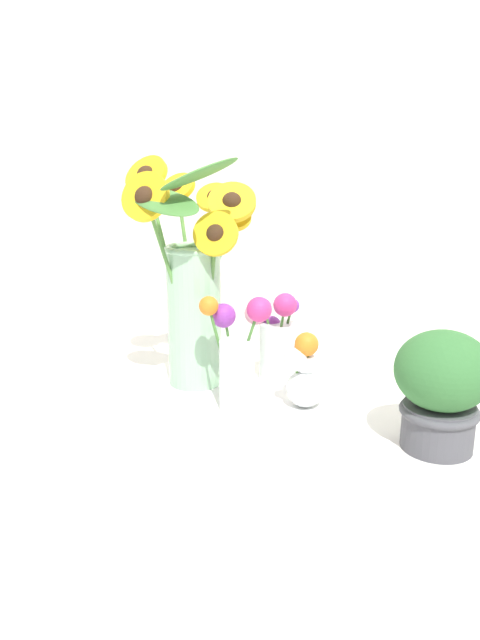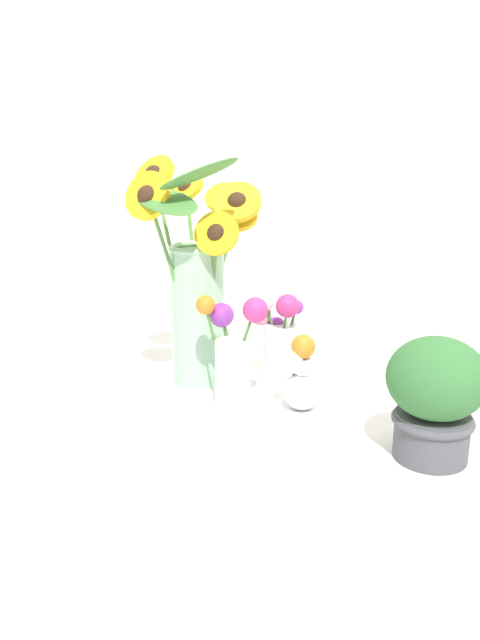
# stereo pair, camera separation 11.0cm
# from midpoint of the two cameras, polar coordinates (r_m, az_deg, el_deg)

# --- Properties ---
(ground_plane) EXTENTS (6.00, 6.00, 0.00)m
(ground_plane) POSITION_cam_midpoint_polar(r_m,az_deg,el_deg) (1.11, -3.35, -8.62)
(ground_plane) COLOR silver
(wall_back) EXTENTS (3.60, 0.06, 1.40)m
(wall_back) POSITION_cam_midpoint_polar(r_m,az_deg,el_deg) (1.44, 2.82, 25.63)
(wall_back) COLOR white
(wall_back) RESTS_ON ground_plane
(serving_tray) EXTENTS (0.44, 0.44, 0.02)m
(serving_tray) POSITION_cam_midpoint_polar(r_m,az_deg,el_deg) (1.15, -2.76, -7.17)
(serving_tray) COLOR white
(serving_tray) RESTS_ON ground_plane
(mason_jar_sunflowers) EXTENTS (0.25, 0.26, 0.43)m
(mason_jar_sunflowers) POSITION_cam_midpoint_polar(r_m,az_deg,el_deg) (1.15, -7.06, 3.16)
(mason_jar_sunflowers) COLOR #99CC9E
(mason_jar_sunflowers) RESTS_ON serving_tray
(vase_small_center) EXTENTS (0.12, 0.08, 0.20)m
(vase_small_center) POSITION_cam_midpoint_polar(r_m,az_deg,el_deg) (1.05, -3.35, -3.41)
(vase_small_center) COLOR white
(vase_small_center) RESTS_ON serving_tray
(vase_bulb_right) EXTENTS (0.07, 0.07, 0.13)m
(vase_bulb_right) POSITION_cam_midpoint_polar(r_m,az_deg,el_deg) (1.07, 2.95, -5.08)
(vase_bulb_right) COLOR white
(vase_bulb_right) RESTS_ON serving_tray
(vase_small_back) EXTENTS (0.10, 0.08, 0.18)m
(vase_small_back) POSITION_cam_midpoint_polar(r_m,az_deg,el_deg) (1.18, 0.59, -1.67)
(vase_small_back) COLOR white
(vase_small_back) RESTS_ON serving_tray
(potted_plant) EXTENTS (0.15, 0.15, 0.19)m
(potted_plant) POSITION_cam_midpoint_polar(r_m,az_deg,el_deg) (0.99, 14.97, -5.93)
(potted_plant) COLOR #4C4C51
(potted_plant) RESTS_ON ground_plane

